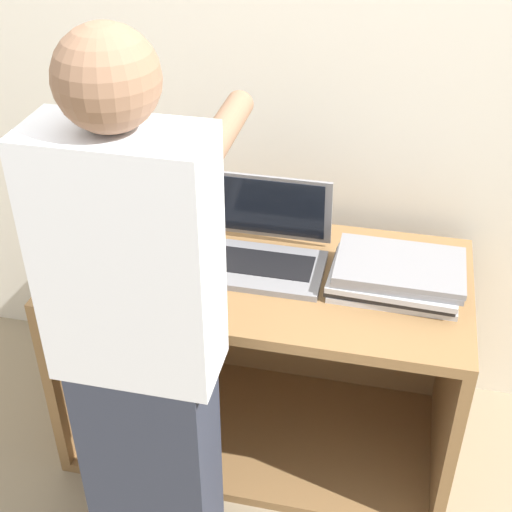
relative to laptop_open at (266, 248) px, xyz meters
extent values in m
plane|color=gray|center=(0.00, -0.37, -0.79)|extent=(12.00, 12.00, 0.00)
cube|color=silver|center=(0.00, 0.38, 0.41)|extent=(8.00, 0.05, 2.40)
cube|color=olive|center=(0.00, -0.05, -0.07)|extent=(1.29, 0.65, 0.04)
cube|color=olive|center=(0.00, -0.05, -0.77)|extent=(1.29, 0.65, 0.04)
cube|color=olive|center=(-0.63, -0.05, -0.42)|extent=(0.04, 0.65, 0.66)
cube|color=olive|center=(0.63, -0.05, -0.42)|extent=(0.04, 0.65, 0.66)
cube|color=olive|center=(0.00, 0.26, -0.42)|extent=(1.22, 0.04, 0.66)
cube|color=gray|center=(0.00, -0.05, -0.04)|extent=(0.38, 0.25, 0.02)
cube|color=black|center=(0.00, -0.04, -0.03)|extent=(0.31, 0.14, 0.00)
cube|color=gray|center=(0.00, 0.10, 0.09)|extent=(0.38, 0.06, 0.25)
cube|color=black|center=(0.00, 0.10, 0.09)|extent=(0.33, 0.04, 0.22)
cube|color=gray|center=(-0.40, -0.05, -0.04)|extent=(0.38, 0.25, 0.02)
cube|color=#232326|center=(-0.41, -0.06, -0.03)|extent=(0.38, 0.25, 0.02)
cube|color=slate|center=(-0.40, -0.05, -0.01)|extent=(0.38, 0.26, 0.02)
cube|color=slate|center=(-0.42, -0.05, 0.01)|extent=(0.38, 0.26, 0.02)
cube|color=slate|center=(-0.40, -0.05, 0.03)|extent=(0.39, 0.26, 0.02)
cube|color=#B7B7BC|center=(0.40, -0.05, -0.04)|extent=(0.38, 0.25, 0.02)
cube|color=#232326|center=(0.40, -0.05, -0.03)|extent=(0.39, 0.26, 0.02)
cube|color=#B7B7BC|center=(0.40, -0.06, -0.01)|extent=(0.39, 0.27, 0.02)
cube|color=gray|center=(0.41, -0.05, 0.01)|extent=(0.38, 0.25, 0.02)
cube|color=gray|center=(0.42, -0.05, 0.03)|extent=(0.38, 0.25, 0.02)
cube|color=#2D3342|center=(-0.19, -0.60, -0.39)|extent=(0.34, 0.20, 0.80)
cube|color=white|center=(-0.19, -0.60, 0.33)|extent=(0.40, 0.20, 0.63)
sphere|color=#8C664C|center=(-0.19, -0.60, 0.75)|extent=(0.22, 0.22, 0.22)
cylinder|color=#8C664C|center=(-0.35, -0.34, 0.55)|extent=(0.07, 0.32, 0.07)
cylinder|color=#8C664C|center=(-0.03, -0.34, 0.55)|extent=(0.07, 0.32, 0.07)
cube|color=red|center=(-0.41, -0.11, 0.04)|extent=(0.06, 0.02, 0.01)
camera|label=1|loc=(0.37, -1.83, 1.23)|focal=50.00mm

